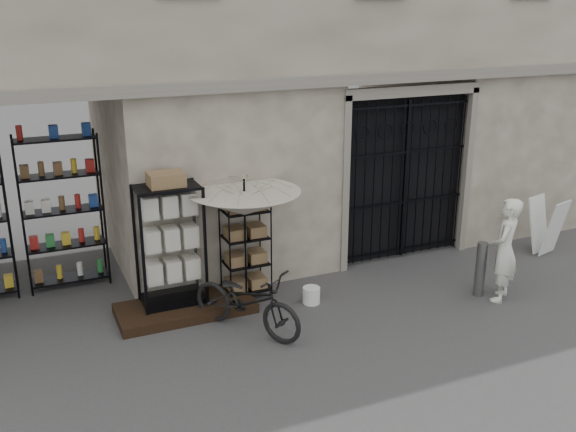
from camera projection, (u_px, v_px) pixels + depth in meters
name	position (u px, v px, depth m)	size (l,w,h in m)	color
ground	(379.00, 327.00, 9.12)	(80.00, 80.00, 0.00)	black
shop_recess	(18.00, 211.00, 9.35)	(3.00, 1.70, 3.00)	black
shop_shelving	(15.00, 218.00, 9.84)	(2.70, 0.50, 2.50)	black
iron_gate	(400.00, 175.00, 11.29)	(2.50, 0.21, 3.00)	black
step_platform	(186.00, 308.00, 9.52)	(2.00, 0.90, 0.15)	black
display_cabinet	(170.00, 251.00, 9.31)	(1.04, 0.85, 1.94)	black
wire_rack	(246.00, 252.00, 9.85)	(0.75, 0.61, 1.51)	black
market_umbrella	(244.00, 197.00, 9.33)	(1.89, 1.90, 2.37)	black
white_bucket	(311.00, 295.00, 9.82)	(0.27, 0.27, 0.26)	silver
bicycle	(247.00, 331.00, 9.01)	(0.62, 0.94, 1.79)	black
steel_bollard	(480.00, 269.00, 9.98)	(0.16, 0.16, 0.88)	slate
shopkeeper	(499.00, 299.00, 10.00)	(0.60, 1.63, 0.39)	silver
easel_sign	(546.00, 226.00, 11.65)	(0.62, 0.67, 1.03)	silver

